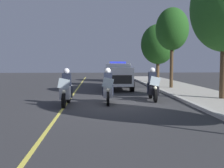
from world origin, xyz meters
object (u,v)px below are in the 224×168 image
object	(u,v)px
police_motorcycle_lead_left	(66,90)
police_motorcycle_lead_right	(108,89)
police_motorcycle_trailing	(153,87)
tree_behind_suv	(158,44)
tree_far_back	(172,29)
police_suv	(118,75)

from	to	relation	value
police_motorcycle_lead_left	police_motorcycle_lead_right	size ratio (longest dim) A/B	1.00
police_motorcycle_trailing	tree_behind_suv	distance (m)	12.86
police_motorcycle_lead_left	tree_behind_suv	world-z (taller)	tree_behind_suv
police_motorcycle_lead_right	tree_behind_suv	bearing A→B (deg)	157.65
police_motorcycle_lead_left	tree_far_back	distance (m)	10.97
police_motorcycle_lead_right	tree_behind_suv	size ratio (longest dim) A/B	0.39
police_motorcycle_trailing	tree_behind_suv	bearing A→B (deg)	166.15
police_suv	tree_far_back	xyz separation A→B (m)	(-0.22, 4.05, 3.36)
police_motorcycle_lead_right	tree_far_back	bearing A→B (deg)	144.47
tree_far_back	police_motorcycle_lead_left	bearing A→B (deg)	-42.89
police_motorcycle_trailing	police_suv	bearing A→B (deg)	-166.95
police_suv	police_motorcycle_trailing	bearing A→B (deg)	13.05
police_motorcycle_lead_right	police_suv	size ratio (longest dim) A/B	0.43
police_motorcycle_lead_right	police_suv	xyz separation A→B (m)	(-6.87, 1.02, 0.37)
police_motorcycle_lead_left	police_motorcycle_trailing	bearing A→B (deg)	107.98
police_motorcycle_lead_left	police_suv	world-z (taller)	police_suv
police_motorcycle_lead_right	tree_behind_suv	world-z (taller)	tree_behind_suv
police_motorcycle_trailing	police_motorcycle_lead_left	bearing A→B (deg)	-72.02
police_suv	tree_far_back	size ratio (longest dim) A/B	0.84
police_motorcycle_lead_left	police_motorcycle_trailing	size ratio (longest dim) A/B	1.00
police_motorcycle_lead_left	tree_behind_suv	bearing A→B (deg)	151.57
police_suv	tree_behind_suv	xyz separation A→B (m)	(-6.21, 4.37, 2.65)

